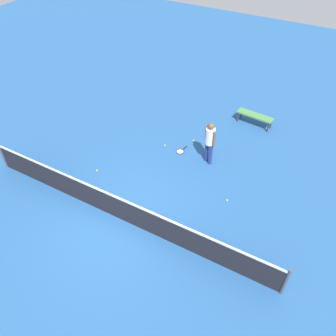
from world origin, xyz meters
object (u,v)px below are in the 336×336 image
at_px(player_near_side, 210,140).
at_px(courtside_bench, 255,116).
at_px(tennis_racket_near_player, 181,151).
at_px(tennis_ball_midcourt, 165,145).
at_px(tennis_ball_by_net, 97,171).
at_px(tennis_ball_baseline, 193,141).
at_px(tennis_ball_near_player, 227,200).

relative_size(player_near_side, courtside_bench, 1.11).
bearing_deg(player_near_side, tennis_racket_near_player, -1.80).
height_order(player_near_side, tennis_ball_midcourt, player_near_side).
relative_size(player_near_side, tennis_ball_midcourt, 25.76).
distance_m(tennis_racket_near_player, tennis_ball_by_net, 3.22).
bearing_deg(player_near_side, tennis_ball_baseline, -40.04).
height_order(tennis_ball_near_player, tennis_ball_baseline, same).
bearing_deg(player_near_side, tennis_ball_by_net, 36.75).
bearing_deg(tennis_ball_by_net, player_near_side, -143.25).
height_order(tennis_ball_by_net, tennis_ball_baseline, same).
distance_m(player_near_side, courtside_bench, 3.24).
distance_m(player_near_side, tennis_ball_near_player, 2.24).
bearing_deg(tennis_ball_baseline, tennis_racket_near_player, 79.81).
distance_m(tennis_ball_near_player, tennis_ball_baseline, 3.32).
distance_m(tennis_ball_near_player, courtside_bench, 4.66).
relative_size(tennis_ball_near_player, courtside_bench, 0.04).
xyz_separation_m(tennis_ball_near_player, courtside_bench, (0.67, -4.60, 0.38)).
relative_size(tennis_ball_baseline, courtside_bench, 0.04).
distance_m(tennis_racket_near_player, courtside_bench, 3.61).
relative_size(tennis_racket_near_player, tennis_ball_near_player, 9.16).
relative_size(tennis_racket_near_player, tennis_ball_by_net, 9.16).
height_order(player_near_side, tennis_racket_near_player, player_near_side).
relative_size(player_near_side, tennis_ball_baseline, 25.76).
xyz_separation_m(tennis_ball_midcourt, tennis_ball_baseline, (-0.83, -0.81, 0.00)).
height_order(player_near_side, tennis_ball_by_net, player_near_side).
height_order(player_near_side, tennis_ball_baseline, player_near_side).
xyz_separation_m(tennis_racket_near_player, tennis_ball_baseline, (-0.14, -0.80, 0.02)).
xyz_separation_m(tennis_ball_near_player, tennis_ball_by_net, (4.59, 0.93, 0.00)).
relative_size(tennis_ball_by_net, courtside_bench, 0.04).
bearing_deg(courtside_bench, player_near_side, 77.49).
distance_m(player_near_side, tennis_ball_by_net, 4.15).
bearing_deg(tennis_ball_midcourt, tennis_ball_near_player, 154.64).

